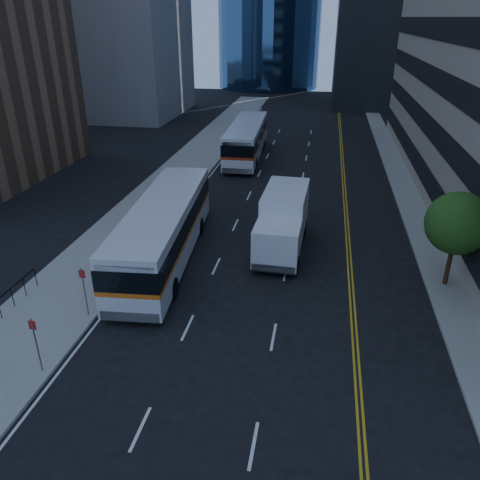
{
  "coord_description": "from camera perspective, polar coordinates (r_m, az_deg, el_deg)",
  "views": [
    {
      "loc": [
        2.01,
        -15.08,
        13.0
      ],
      "look_at": [
        -1.73,
        5.92,
        2.8
      ],
      "focal_mm": 35.0,
      "sensor_mm": 36.0,
      "label": 1
    }
  ],
  "objects": [
    {
      "name": "bus_rear",
      "position": [
        48.05,
        0.8,
        12.18
      ],
      "size": [
        3.46,
        13.56,
        3.47
      ],
      "rotation": [
        0.0,
        0.0,
        0.04
      ],
      "color": "white",
      "rests_on": "ground"
    },
    {
      "name": "bus_front",
      "position": [
        27.27,
        -9.24,
        1.28
      ],
      "size": [
        4.1,
        14.0,
        3.56
      ],
      "rotation": [
        0.0,
        0.0,
        0.08
      ],
      "color": "silver",
      "rests_on": "ground"
    },
    {
      "name": "box_truck",
      "position": [
        28.41,
        5.25,
        2.34
      ],
      "size": [
        2.78,
        7.43,
        3.52
      ],
      "rotation": [
        0.0,
        0.0,
        -0.03
      ],
      "color": "white",
      "rests_on": "ground"
    },
    {
      "name": "ground",
      "position": [
        20.01,
        1.97,
        -14.97
      ],
      "size": [
        160.0,
        160.0,
        0.0
      ],
      "primitive_type": "plane",
      "color": "black",
      "rests_on": "ground"
    },
    {
      "name": "street_tree",
      "position": [
        25.87,
        25.0,
        1.84
      ],
      "size": [
        3.2,
        3.2,
        5.1
      ],
      "color": "#332114",
      "rests_on": "sidewalk_east"
    },
    {
      "name": "sidewalk_west",
      "position": [
        43.93,
        -6.98,
        8.25
      ],
      "size": [
        5.0,
        90.0,
        0.15
      ],
      "primitive_type": "cube",
      "color": "gray",
      "rests_on": "ground"
    },
    {
      "name": "sidewalk_east",
      "position": [
        42.69,
        19.15,
        6.5
      ],
      "size": [
        2.0,
        90.0,
        0.15
      ],
      "primitive_type": "cube",
      "color": "gray",
      "rests_on": "ground"
    }
  ]
}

